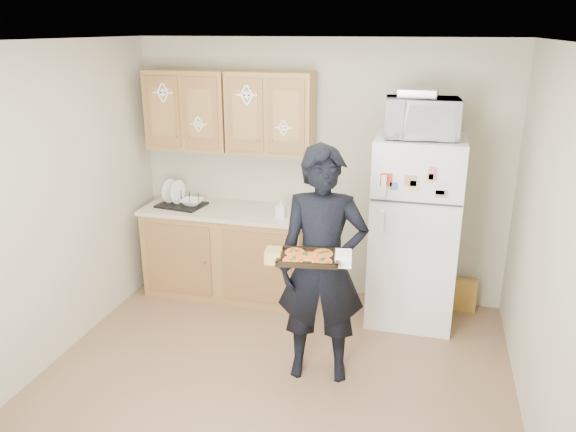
{
  "coord_description": "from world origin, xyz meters",
  "views": [
    {
      "loc": [
        1.03,
        -3.41,
        2.58
      ],
      "look_at": [
        0.04,
        0.45,
        1.24
      ],
      "focal_mm": 35.0,
      "sensor_mm": 36.0,
      "label": 1
    }
  ],
  "objects_px": {
    "refrigerator": "(414,231)",
    "person": "(322,266)",
    "baking_tray": "(308,258)",
    "microwave": "(422,118)",
    "dish_rack": "(181,197)"
  },
  "relations": [
    {
      "from": "person",
      "to": "microwave",
      "type": "distance_m",
      "value": 1.55
    },
    {
      "from": "baking_tray",
      "to": "microwave",
      "type": "bearing_deg",
      "value": 55.68
    },
    {
      "from": "baking_tray",
      "to": "dish_rack",
      "type": "relative_size",
      "value": 0.95
    },
    {
      "from": "refrigerator",
      "to": "person",
      "type": "xyz_separation_m",
      "value": [
        -0.62,
        -1.1,
        0.06
      ]
    },
    {
      "from": "refrigerator",
      "to": "microwave",
      "type": "bearing_deg",
      "value": -100.58
    },
    {
      "from": "refrigerator",
      "to": "dish_rack",
      "type": "xyz_separation_m",
      "value": [
        -2.26,
        0.02,
        0.14
      ]
    },
    {
      "from": "person",
      "to": "microwave",
      "type": "relative_size",
      "value": 3.02
    },
    {
      "from": "baking_tray",
      "to": "microwave",
      "type": "height_order",
      "value": "microwave"
    },
    {
      "from": "microwave",
      "to": "dish_rack",
      "type": "distance_m",
      "value": 2.42
    },
    {
      "from": "refrigerator",
      "to": "person",
      "type": "relative_size",
      "value": 0.94
    },
    {
      "from": "person",
      "to": "baking_tray",
      "type": "bearing_deg",
      "value": -106.64
    },
    {
      "from": "baking_tray",
      "to": "dish_rack",
      "type": "bearing_deg",
      "value": 130.11
    },
    {
      "from": "microwave",
      "to": "refrigerator",
      "type": "bearing_deg",
      "value": 74.65
    },
    {
      "from": "refrigerator",
      "to": "person",
      "type": "distance_m",
      "value": 1.26
    },
    {
      "from": "refrigerator",
      "to": "baking_tray",
      "type": "distance_m",
      "value": 1.56
    }
  ]
}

